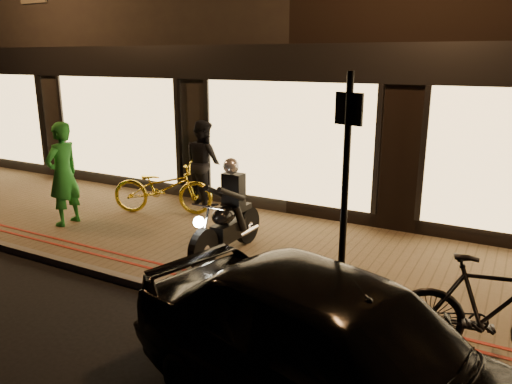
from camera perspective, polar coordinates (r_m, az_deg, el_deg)
ground at (r=7.29m, az=-10.44°, el=-11.67°), size 90.00×90.00×0.00m
sidewalk at (r=8.75m, az=-2.19°, el=-6.27°), size 50.00×4.00×0.12m
kerb_stone at (r=7.29m, az=-10.22°, el=-11.10°), size 50.00×0.14×0.12m
red_kerb_lines at (r=7.62m, az=-7.87°, el=-9.28°), size 50.00×0.26×0.01m
building_row at (r=14.62m, az=12.62°, el=18.72°), size 48.00×10.11×8.50m
motorcycle at (r=8.09m, az=-3.23°, el=-3.03°), size 0.60×1.94×1.59m
sign_post at (r=5.70m, az=10.13°, el=0.05°), size 0.34×0.14×3.00m
bicycle_gold at (r=10.42m, az=-10.60°, el=0.48°), size 2.18×1.47×1.08m
bicycle_dark at (r=5.90m, az=25.21°, el=-12.06°), size 2.02×0.98×1.17m
person_green at (r=10.14m, az=-21.19°, el=1.92°), size 0.51×0.74×1.98m
person_dark at (r=10.87m, az=-5.99°, el=3.36°), size 1.12×1.02×1.85m
parked_car at (r=4.62m, az=9.84°, el=-17.96°), size 4.73×2.90×1.50m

